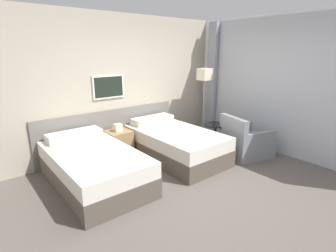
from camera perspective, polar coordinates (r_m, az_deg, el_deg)
ground_plane at (r=4.17m, az=7.18°, el=-12.94°), size 16.00×16.00×0.00m
wall_headboard at (r=5.40m, az=-9.45°, el=8.24°), size 10.00×0.10×2.70m
wall_window at (r=5.53m, az=24.94°, el=7.63°), size 0.21×4.64×2.70m
bed_near_door at (r=4.26m, az=-15.90°, el=-8.52°), size 1.13×1.97×0.68m
bed_near_window at (r=5.07m, az=1.48°, el=-3.87°), size 1.13×1.97×0.68m
nightstand at (r=5.19m, az=-10.69°, el=-3.78°), size 0.44×0.44×0.67m
floor_lamp at (r=5.93m, az=7.93°, el=9.92°), size 0.25×0.25×1.64m
side_table at (r=5.54m, az=10.26°, el=-1.22°), size 0.47×0.47×0.55m
armchair at (r=5.38m, az=16.50°, el=-3.60°), size 0.98×0.92×0.82m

